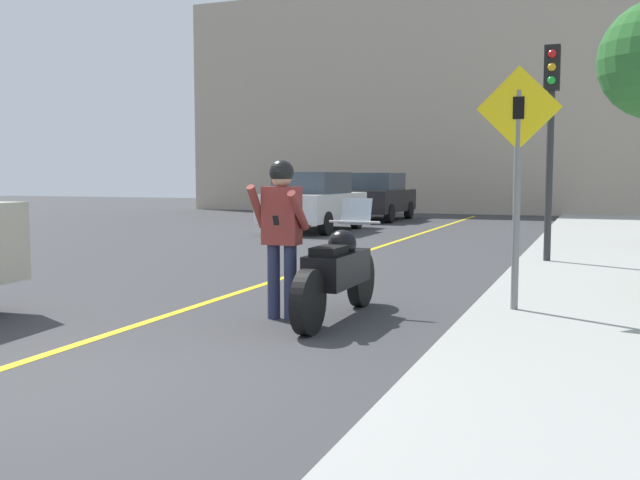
# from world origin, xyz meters

# --- Properties ---
(ground_plane) EXTENTS (80.00, 80.00, 0.00)m
(ground_plane) POSITION_xyz_m (0.00, 0.00, 0.00)
(ground_plane) COLOR #38383A
(road_center_line) EXTENTS (0.12, 36.00, 0.01)m
(road_center_line) POSITION_xyz_m (-0.60, 6.00, 0.00)
(road_center_line) COLOR yellow
(road_center_line) RESTS_ON ground
(building_backdrop) EXTENTS (28.00, 1.20, 9.52)m
(building_backdrop) POSITION_xyz_m (0.00, 26.00, 4.76)
(building_backdrop) COLOR #B2A38E
(building_backdrop) RESTS_ON ground
(motorcycle) EXTENTS (0.62, 2.34, 1.32)m
(motorcycle) POSITION_xyz_m (1.26, 3.19, 0.52)
(motorcycle) COLOR black
(motorcycle) RESTS_ON ground
(person_biker) EXTENTS (0.59, 0.48, 1.75)m
(person_biker) POSITION_xyz_m (0.69, 2.94, 1.08)
(person_biker) COLOR #282D4C
(person_biker) RESTS_ON ground
(crossing_sign) EXTENTS (0.91, 0.08, 2.66)m
(crossing_sign) POSITION_xyz_m (3.07, 3.94, 1.70)
(crossing_sign) COLOR slate
(crossing_sign) RESTS_ON sidewalk_curb
(traffic_light) EXTENTS (0.26, 0.30, 3.69)m
(traffic_light) POSITION_xyz_m (3.10, 8.82, 2.67)
(traffic_light) COLOR #2D2D30
(traffic_light) RESTS_ON sidewalk_curb
(parked_car_white) EXTENTS (1.88, 4.20, 1.68)m
(parked_car_white) POSITION_xyz_m (-3.65, 14.76, 0.86)
(parked_car_white) COLOR black
(parked_car_white) RESTS_ON ground
(parked_car_black) EXTENTS (1.88, 4.20, 1.68)m
(parked_car_black) POSITION_xyz_m (-3.43, 20.18, 0.86)
(parked_car_black) COLOR black
(parked_car_black) RESTS_ON ground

